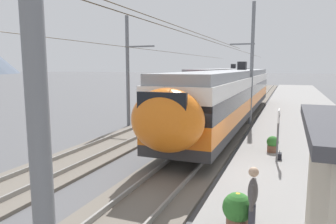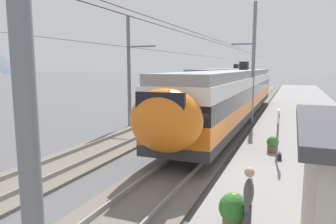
{
  "view_description": "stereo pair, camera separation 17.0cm",
  "coord_description": "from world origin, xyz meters",
  "px_view_note": "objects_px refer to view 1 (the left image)",
  "views": [
    {
      "loc": [
        -11.51,
        -2.7,
        4.11
      ],
      "look_at": [
        2.25,
        2.63,
        1.98
      ],
      "focal_mm": 33.49,
      "sensor_mm": 36.0,
      "label": 1
    },
    {
      "loc": [
        -11.45,
        -2.86,
        4.11
      ],
      "look_at": [
        2.25,
        2.63,
        1.98
      ],
      "focal_mm": 33.49,
      "sensor_mm": 36.0,
      "label": 2
    }
  ],
  "objects_px": {
    "catenary_mast_mid": "(250,64)",
    "platform_sign": "(278,124)",
    "potted_plant_by_shelter": "(273,143)",
    "handbag_near_sign": "(279,156)",
    "catenary_mast_far_side": "(130,70)",
    "train_near_platform": "(232,93)",
    "handbag_beside_passenger": "(244,218)",
    "train_far_track": "(226,80)",
    "potted_plant_platform_edge": "(237,210)",
    "passenger_walking": "(253,200)",
    "catenary_mast_west": "(27,62)"
  },
  "relations": [
    {
      "from": "handbag_near_sign",
      "to": "potted_plant_by_shelter",
      "type": "bearing_deg",
      "value": 17.16
    },
    {
      "from": "potted_plant_platform_edge",
      "to": "train_near_platform",
      "type": "bearing_deg",
      "value": 10.19
    },
    {
      "from": "platform_sign",
      "to": "catenary_mast_mid",
      "type": "bearing_deg",
      "value": 13.5
    },
    {
      "from": "passenger_walking",
      "to": "handbag_near_sign",
      "type": "relative_size",
      "value": 4.25
    },
    {
      "from": "passenger_walking",
      "to": "potted_plant_by_shelter",
      "type": "xyz_separation_m",
      "value": [
        7.84,
        -0.05,
        -0.55
      ]
    },
    {
      "from": "handbag_near_sign",
      "to": "train_near_platform",
      "type": "bearing_deg",
      "value": 20.68
    },
    {
      "from": "train_far_track",
      "to": "handbag_near_sign",
      "type": "xyz_separation_m",
      "value": [
        -31.99,
        -8.31,
        -1.81
      ]
    },
    {
      "from": "platform_sign",
      "to": "potted_plant_by_shelter",
      "type": "bearing_deg",
      "value": 8.97
    },
    {
      "from": "catenary_mast_far_side",
      "to": "passenger_walking",
      "type": "bearing_deg",
      "value": -142.25
    },
    {
      "from": "platform_sign",
      "to": "potted_plant_by_shelter",
      "type": "relative_size",
      "value": 2.94
    },
    {
      "from": "train_near_platform",
      "to": "train_far_track",
      "type": "bearing_deg",
      "value": 11.79
    },
    {
      "from": "catenary_mast_far_side",
      "to": "platform_sign",
      "type": "bearing_deg",
      "value": -121.71
    },
    {
      "from": "train_far_track",
      "to": "potted_plant_by_shelter",
      "type": "distance_m",
      "value": 31.95
    },
    {
      "from": "train_far_track",
      "to": "passenger_walking",
      "type": "bearing_deg",
      "value": -168.45
    },
    {
      "from": "handbag_near_sign",
      "to": "potted_plant_by_shelter",
      "type": "xyz_separation_m",
      "value": [
        1.09,
        0.34,
        0.26
      ]
    },
    {
      "from": "catenary_mast_mid",
      "to": "handbag_near_sign",
      "type": "height_order",
      "value": "catenary_mast_mid"
    },
    {
      "from": "train_near_platform",
      "to": "potted_plant_platform_edge",
      "type": "height_order",
      "value": "train_near_platform"
    },
    {
      "from": "passenger_walking",
      "to": "handbag_beside_passenger",
      "type": "height_order",
      "value": "passenger_walking"
    },
    {
      "from": "potted_plant_platform_edge",
      "to": "handbag_beside_passenger",
      "type": "bearing_deg",
      "value": -13.42
    },
    {
      "from": "train_near_platform",
      "to": "passenger_walking",
      "type": "distance_m",
      "value": 16.76
    },
    {
      "from": "platform_sign",
      "to": "potted_plant_by_shelter",
      "type": "distance_m",
      "value": 1.96
    },
    {
      "from": "train_near_platform",
      "to": "potted_plant_by_shelter",
      "type": "relative_size",
      "value": 38.08
    },
    {
      "from": "passenger_walking",
      "to": "handbag_beside_passenger",
      "type": "relative_size",
      "value": 4.46
    },
    {
      "from": "train_far_track",
      "to": "potted_plant_platform_edge",
      "type": "bearing_deg",
      "value": -168.88
    },
    {
      "from": "catenary_mast_mid",
      "to": "handbag_beside_passenger",
      "type": "distance_m",
      "value": 15.56
    },
    {
      "from": "train_near_platform",
      "to": "passenger_walking",
      "type": "relative_size",
      "value": 16.54
    },
    {
      "from": "train_far_track",
      "to": "catenary_mast_mid",
      "type": "relative_size",
      "value": 0.76
    },
    {
      "from": "train_far_track",
      "to": "potted_plant_platform_edge",
      "type": "xyz_separation_m",
      "value": [
        -38.43,
        -7.56,
        -1.43
      ]
    },
    {
      "from": "platform_sign",
      "to": "potted_plant_platform_edge",
      "type": "relative_size",
      "value": 2.33
    },
    {
      "from": "train_far_track",
      "to": "catenary_mast_west",
      "type": "xyz_separation_m",
      "value": [
        -42.9,
        -5.95,
        1.93
      ]
    },
    {
      "from": "potted_plant_platform_edge",
      "to": "catenary_mast_mid",
      "type": "bearing_deg",
      "value": 5.93
    },
    {
      "from": "catenary_mast_far_side",
      "to": "handbag_near_sign",
      "type": "height_order",
      "value": "catenary_mast_far_side"
    },
    {
      "from": "handbag_beside_passenger",
      "to": "catenary_mast_west",
      "type": "bearing_deg",
      "value": 160.8
    },
    {
      "from": "catenary_mast_west",
      "to": "catenary_mast_mid",
      "type": "height_order",
      "value": "catenary_mast_mid"
    },
    {
      "from": "train_far_track",
      "to": "handbag_near_sign",
      "type": "relative_size",
      "value": 89.12
    },
    {
      "from": "catenary_mast_far_side",
      "to": "train_near_platform",
      "type": "bearing_deg",
      "value": -57.95
    },
    {
      "from": "catenary_mast_west",
      "to": "potted_plant_platform_edge",
      "type": "distance_m",
      "value": 5.82
    },
    {
      "from": "train_near_platform",
      "to": "potted_plant_platform_edge",
      "type": "relative_size",
      "value": 30.2
    },
    {
      "from": "catenary_mast_mid",
      "to": "potted_plant_by_shelter",
      "type": "relative_size",
      "value": 63.86
    },
    {
      "from": "platform_sign",
      "to": "potted_plant_by_shelter",
      "type": "xyz_separation_m",
      "value": [
        1.54,
        0.24,
        -1.19
      ]
    },
    {
      "from": "catenary_mast_mid",
      "to": "platform_sign",
      "type": "distance_m",
      "value": 9.97
    },
    {
      "from": "platform_sign",
      "to": "handbag_beside_passenger",
      "type": "bearing_deg",
      "value": 174.28
    },
    {
      "from": "potted_plant_platform_edge",
      "to": "potted_plant_by_shelter",
      "type": "bearing_deg",
      "value": -3.15
    },
    {
      "from": "platform_sign",
      "to": "catenary_mast_far_side",
      "type": "bearing_deg",
      "value": 58.29
    },
    {
      "from": "potted_plant_platform_edge",
      "to": "handbag_near_sign",
      "type": "bearing_deg",
      "value": -6.66
    },
    {
      "from": "handbag_beside_passenger",
      "to": "potted_plant_by_shelter",
      "type": "relative_size",
      "value": 0.52
    },
    {
      "from": "handbag_beside_passenger",
      "to": "train_near_platform",
      "type": "bearing_deg",
      "value": 10.82
    },
    {
      "from": "train_near_platform",
      "to": "train_far_track",
      "type": "relative_size",
      "value": 0.79
    },
    {
      "from": "catenary_mast_far_side",
      "to": "passenger_walking",
      "type": "distance_m",
      "value": 15.94
    },
    {
      "from": "potted_plant_by_shelter",
      "to": "potted_plant_platform_edge",
      "type": "bearing_deg",
      "value": 176.85
    }
  ]
}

